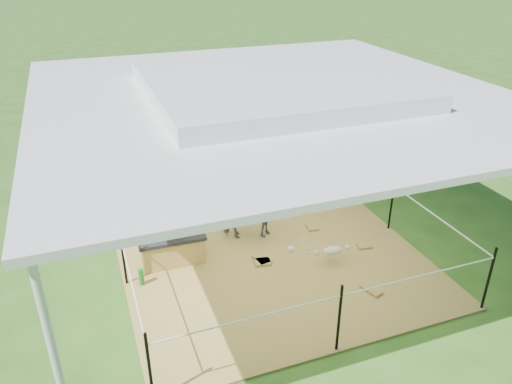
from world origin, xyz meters
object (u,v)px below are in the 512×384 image
object	(u,v)px
picnic_table_near	(233,90)
picnic_table_far	(322,73)
foal	(333,249)
trash_barrel	(310,95)
distant_person	(252,86)
straw_bale	(172,249)
pony	(252,217)
green_bottle	(141,277)
woman	(175,203)

from	to	relation	value
picnic_table_near	picnic_table_far	xyz separation A→B (m)	(3.72, 1.29, -0.08)
foal	trash_barrel	bearing A→B (deg)	70.48
distant_person	straw_bale	bearing A→B (deg)	39.76
trash_barrel	picnic_table_near	xyz separation A→B (m)	(-1.87, 1.52, -0.05)
trash_barrel	pony	bearing A→B (deg)	-123.40
straw_bale	pony	distance (m)	1.42
picnic_table_near	picnic_table_far	distance (m)	3.94
green_bottle	pony	distance (m)	2.06
picnic_table_near	distant_person	size ratio (longest dim) A/B	1.65
foal	trash_barrel	world-z (taller)	trash_barrel
green_bottle	picnic_table_far	bearing A→B (deg)	50.70
straw_bale	foal	size ratio (longest dim) A/B	1.07
woman	trash_barrel	xyz separation A→B (m)	(5.31, 6.29, -0.55)
straw_bale	pony	xyz separation A→B (m)	(1.39, 0.19, 0.20)
straw_bale	pony	size ratio (longest dim) A/B	0.98
distant_person	green_bottle	bearing A→B (deg)	38.06
pony	trash_barrel	bearing A→B (deg)	-19.09
straw_bale	foal	distance (m)	2.49
green_bottle	straw_bale	bearing A→B (deg)	39.29
picnic_table_far	distant_person	distance (m)	3.65
woman	distant_person	size ratio (longest dim) A/B	0.93
green_bottle	picnic_table_far	size ratio (longest dim) A/B	0.16
green_bottle	picnic_table_near	xyz separation A→B (m)	(4.09, 8.26, 0.26)
green_bottle	pony	xyz separation A→B (m)	(1.94, 0.64, 0.28)
picnic_table_near	distant_person	world-z (taller)	distant_person
pony	picnic_table_far	xyz separation A→B (m)	(5.87, 8.91, -0.10)
picnic_table_near	picnic_table_far	size ratio (longest dim) A/B	1.23
pony	distant_person	distance (m)	7.71
straw_bale	trash_barrel	distance (m)	8.30
pony	picnic_table_near	xyz separation A→B (m)	(2.15, 7.62, -0.02)
woman	pony	bearing A→B (deg)	100.17
woman	foal	size ratio (longest dim) A/B	1.29
trash_barrel	distant_person	distance (m)	1.81
straw_bale	woman	world-z (taller)	woman
picnic_table_near	trash_barrel	bearing A→B (deg)	-45.23
green_bottle	trash_barrel	distance (m)	9.00
pony	trash_barrel	world-z (taller)	trash_barrel
picnic_table_near	picnic_table_far	world-z (taller)	picnic_table_near
trash_barrel	foal	bearing A→B (deg)	-113.24
distant_person	picnic_table_near	bearing A→B (deg)	-59.57
woman	picnic_table_near	world-z (taller)	woman
foal	picnic_table_far	bearing A→B (deg)	67.44
straw_bale	woman	xyz separation A→B (m)	(0.10, 0.00, 0.79)
foal	trash_barrel	size ratio (longest dim) A/B	0.93
trash_barrel	picnic_table_far	world-z (taller)	trash_barrel
pony	picnic_table_near	bearing A→B (deg)	-1.45
straw_bale	picnic_table_far	world-z (taller)	picnic_table_far
trash_barrel	green_bottle	bearing A→B (deg)	-131.50
straw_bale	trash_barrel	size ratio (longest dim) A/B	1.00
foal	distant_person	size ratio (longest dim) A/B	0.72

